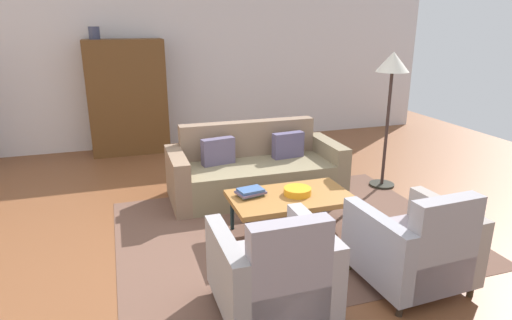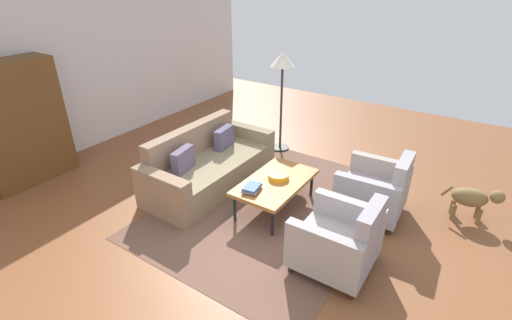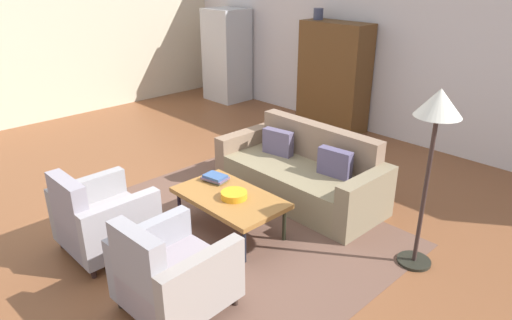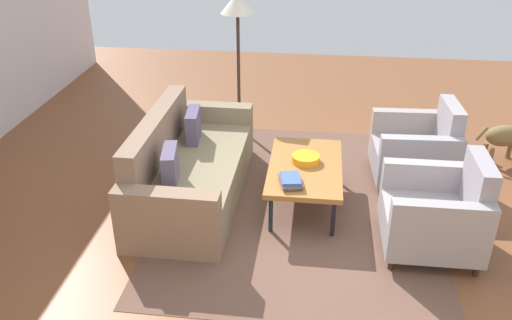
{
  "view_description": "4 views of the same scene",
  "coord_description": "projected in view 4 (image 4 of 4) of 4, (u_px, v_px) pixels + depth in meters",
  "views": [
    {
      "loc": [
        -1.03,
        -3.66,
        2.09
      ],
      "look_at": [
        0.35,
        0.6,
        0.65
      ],
      "focal_mm": 30.89,
      "sensor_mm": 36.0,
      "label": 1
    },
    {
      "loc": [
        -3.11,
        -2.05,
        2.9
      ],
      "look_at": [
        0.58,
        0.41,
        0.62
      ],
      "focal_mm": 26.18,
      "sensor_mm": 36.0,
      "label": 2
    },
    {
      "loc": [
        3.83,
        -2.69,
        2.66
      ],
      "look_at": [
        0.48,
        0.54,
        0.67
      ],
      "focal_mm": 32.3,
      "sensor_mm": 36.0,
      "label": 3
    },
    {
      "loc": [
        -4.03,
        0.0,
        2.88
      ],
      "look_at": [
        0.45,
        0.55,
        0.5
      ],
      "focal_mm": 37.76,
      "sensor_mm": 36.0,
      "label": 4
    }
  ],
  "objects": [
    {
      "name": "couch",
      "position": [
        186.0,
        170.0,
        5.37
      ],
      "size": [
        2.11,
        0.91,
        0.86
      ],
      "rotation": [
        0.0,
        0.0,
        3.13
      ],
      "color": "#7F7255",
      "rests_on": "ground"
    },
    {
      "name": "dog",
      "position": [
        508.0,
        136.0,
        6.02
      ],
      "size": [
        0.32,
        0.7,
        0.48
      ],
      "rotation": [
        0.0,
        0.0,
        4.93
      ],
      "color": "brown",
      "rests_on": "ground"
    },
    {
      "name": "area_rug",
      "position": [
        299.0,
        202.0,
        5.38
      ],
      "size": [
        3.4,
        2.6,
        0.01
      ],
      "primitive_type": "cube",
      "color": "brown",
      "rests_on": "ground"
    },
    {
      "name": "book_stack",
      "position": [
        291.0,
        181.0,
        4.84
      ],
      "size": [
        0.31,
        0.25,
        0.07
      ],
      "color": "#536B4E",
      "rests_on": "coffee_table"
    },
    {
      "name": "ground_plane",
      "position": [
        310.0,
        235.0,
        4.88
      ],
      "size": [
        11.33,
        11.33,
        0.0
      ],
      "primitive_type": "plane",
      "color": "brown"
    },
    {
      "name": "coffee_table",
      "position": [
        306.0,
        169.0,
        5.19
      ],
      "size": [
        1.2,
        0.7,
        0.42
      ],
      "color": "black",
      "rests_on": "ground"
    },
    {
      "name": "floor_lamp",
      "position": [
        238.0,
        16.0,
        6.27
      ],
      "size": [
        0.4,
        0.4,
        1.72
      ],
      "color": "black",
      "rests_on": "ground"
    },
    {
      "name": "armchair_left",
      "position": [
        440.0,
        215.0,
        4.56
      ],
      "size": [
        0.8,
        0.8,
        0.88
      ],
      "rotation": [
        0.0,
        0.0,
        0.01
      ],
      "color": "black",
      "rests_on": "ground"
    },
    {
      "name": "armchair_right",
      "position": [
        419.0,
        151.0,
        5.62
      ],
      "size": [
        0.84,
        0.84,
        0.88
      ],
      "rotation": [
        0.0,
        0.0,
        0.05
      ],
      "color": "#322D18",
      "rests_on": "ground"
    },
    {
      "name": "fruit_bowl",
      "position": [
        306.0,
        159.0,
        5.22
      ],
      "size": [
        0.28,
        0.28,
        0.07
      ],
      "primitive_type": "cylinder",
      "color": "orange",
      "rests_on": "coffee_table"
    }
  ]
}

